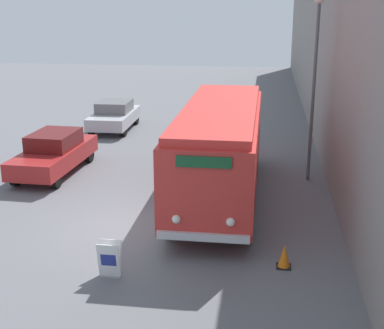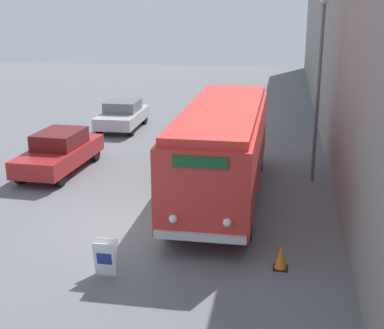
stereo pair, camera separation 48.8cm
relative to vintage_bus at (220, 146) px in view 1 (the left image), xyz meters
The scene contains 8 objects.
ground_plane 3.97m from the vintage_bus, 125.23° to the right, with size 80.00×80.00×0.00m, color slate.
building_wall_right 8.42m from the vintage_bus, 61.45° to the left, with size 0.30×60.00×8.28m.
vintage_bus is the anchor object (origin of this frame).
sign_board 6.21m from the vintage_bus, 110.19° to the right, with size 0.53×0.33×0.88m.
streetlamp 4.54m from the vintage_bus, 36.83° to the left, with size 0.36×0.36×6.54m.
parked_car_near 6.74m from the vintage_bus, 164.29° to the left, with size 1.97×4.70×1.56m.
parked_car_mid 11.01m from the vintage_bus, 124.13° to the left, with size 1.92×4.11×1.44m.
traffic_cone 5.30m from the vintage_bus, 66.71° to the right, with size 0.36×0.36×0.60m.
Camera 1 is at (3.45, -13.80, 6.27)m, focal length 50.00 mm.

